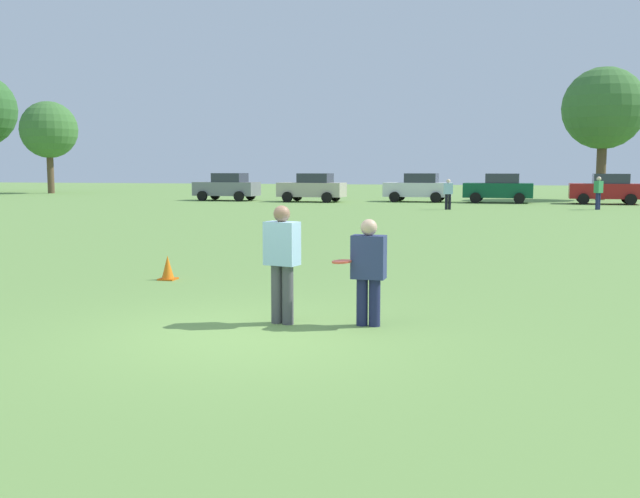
# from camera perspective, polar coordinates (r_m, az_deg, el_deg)

# --- Properties ---
(ground_plane) EXTENTS (168.51, 168.51, 0.00)m
(ground_plane) POSITION_cam_1_polar(r_m,az_deg,el_deg) (9.65, -5.51, -6.75)
(ground_plane) COLOR #6B9347
(player_thrower) EXTENTS (0.52, 0.37, 1.67)m
(player_thrower) POSITION_cam_1_polar(r_m,az_deg,el_deg) (10.16, -3.00, -0.67)
(player_thrower) COLOR #4C4C51
(player_thrower) RESTS_ON ground
(player_defender) EXTENTS (0.47, 0.29, 1.49)m
(player_defender) POSITION_cam_1_polar(r_m,az_deg,el_deg) (10.04, 3.84, -1.41)
(player_defender) COLOR #1E234C
(player_defender) RESTS_ON ground
(frisbee) EXTENTS (0.27, 0.27, 0.05)m
(frisbee) POSITION_cam_1_polar(r_m,az_deg,el_deg) (9.91, 1.71, -1.00)
(frisbee) COLOR #E54C33
(traffic_cone) EXTENTS (0.32, 0.32, 0.48)m
(traffic_cone) POSITION_cam_1_polar(r_m,az_deg,el_deg) (14.54, -11.88, -1.48)
(traffic_cone) COLOR #D8590C
(traffic_cone) RESTS_ON ground
(parked_car_near_left) EXTENTS (4.30, 2.41, 1.82)m
(parked_car_near_left) POSITION_cam_1_polar(r_m,az_deg,el_deg) (48.72, -7.30, 4.89)
(parked_car_near_left) COLOR slate
(parked_car_near_left) RESTS_ON ground
(parked_car_mid_left) EXTENTS (4.30, 2.41, 1.82)m
(parked_car_mid_left) POSITION_cam_1_polar(r_m,az_deg,el_deg) (46.50, -0.60, 4.87)
(parked_car_mid_left) COLOR #B7AD99
(parked_car_mid_left) RESTS_ON ground
(parked_car_center) EXTENTS (4.30, 2.41, 1.82)m
(parked_car_center) POSITION_cam_1_polar(r_m,az_deg,el_deg) (47.04, 7.74, 4.83)
(parked_car_center) COLOR silver
(parked_car_center) RESTS_ON ground
(parked_car_mid_right) EXTENTS (4.30, 2.41, 1.82)m
(parked_car_mid_right) POSITION_cam_1_polar(r_m,az_deg,el_deg) (46.54, 13.91, 4.68)
(parked_car_mid_right) COLOR #0C4C2D
(parked_car_mid_right) RESTS_ON ground
(parked_car_near_right) EXTENTS (4.30, 2.41, 1.82)m
(parked_car_near_right) POSITION_cam_1_polar(r_m,az_deg,el_deg) (46.94, 21.62, 4.43)
(parked_car_near_right) COLOR maroon
(parked_car_near_right) RESTS_ON ground
(bystander_sideline_watcher) EXTENTS (0.50, 0.54, 1.72)m
(bystander_sideline_watcher) POSITION_cam_1_polar(r_m,az_deg,el_deg) (40.50, 21.04, 4.28)
(bystander_sideline_watcher) COLOR #1E234C
(bystander_sideline_watcher) RESTS_ON ground
(bystander_field_marshal) EXTENTS (0.49, 0.37, 1.60)m
(bystander_field_marshal) POSITION_cam_1_polar(r_m,az_deg,el_deg) (38.48, 10.04, 4.41)
(bystander_field_marshal) COLOR black
(bystander_field_marshal) RESTS_ON ground
(tree_west_maple) EXTENTS (4.77, 4.77, 7.75)m
(tree_west_maple) POSITION_cam_1_polar(r_m,az_deg,el_deg) (66.18, -20.54, 8.75)
(tree_west_maple) COLOR brown
(tree_west_maple) RESTS_ON ground
(tree_center_elm) EXTENTS (5.45, 5.45, 8.86)m
(tree_center_elm) POSITION_cam_1_polar(r_m,az_deg,el_deg) (52.83, 21.40, 10.23)
(tree_center_elm) COLOR brown
(tree_center_elm) RESTS_ON ground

